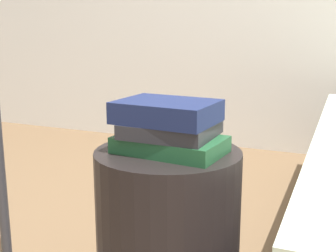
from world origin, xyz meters
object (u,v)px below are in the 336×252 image
book_navy (168,112)px  book_forest (170,145)px  book_charcoal (171,129)px  side_table (168,240)px

book_navy → book_forest: bearing=-23.5°
book_forest → book_charcoal: 0.04m
book_forest → book_navy: 0.09m
side_table → book_forest: book_forest is taller
book_charcoal → book_navy: 0.05m
book_forest → book_charcoal: book_charcoal is taller
side_table → book_charcoal: (0.01, 0.00, 0.32)m
side_table → book_charcoal: size_ratio=2.29×
book_forest → book_charcoal: size_ratio=1.22×
book_navy → side_table: bearing=126.5°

